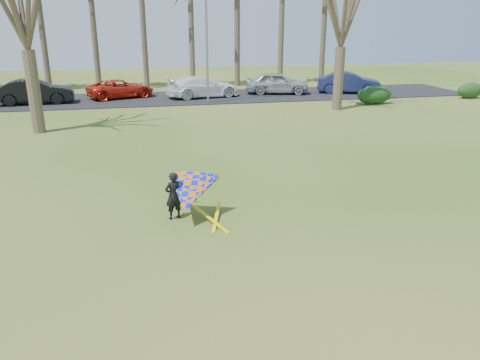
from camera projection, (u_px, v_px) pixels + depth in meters
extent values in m
plane|color=#1F4D10|center=(256.00, 243.00, 12.32)|extent=(100.00, 100.00, 0.00)
cube|color=black|center=(176.00, 98.00, 35.44)|extent=(46.00, 7.00, 0.06)
cylinder|color=brown|center=(43.00, 35.00, 37.56)|extent=(0.48, 0.48, 9.00)
cylinder|color=#4D3F2E|center=(94.00, 30.00, 38.24)|extent=(0.48, 0.48, 9.70)
cylinder|color=#493C2C|center=(143.00, 26.00, 38.93)|extent=(0.48, 0.48, 10.40)
cylinder|color=#4E3C2E|center=(191.00, 34.00, 39.95)|extent=(0.48, 0.48, 9.00)
cylinder|color=brown|center=(237.00, 30.00, 40.64)|extent=(0.48, 0.48, 9.70)
cylinder|color=#453929|center=(281.00, 25.00, 41.32)|extent=(0.48, 0.48, 10.40)
cylinder|color=#4A3D2C|center=(323.00, 33.00, 42.35)|extent=(0.48, 0.48, 9.00)
cylinder|color=#453829|center=(34.00, 92.00, 23.93)|extent=(0.64, 0.64, 4.20)
cylinder|color=#4F3D2F|center=(339.00, 79.00, 30.33)|extent=(0.64, 0.64, 3.99)
cylinder|color=gray|center=(207.00, 45.00, 31.79)|extent=(0.16, 0.16, 8.00)
ellipsoid|color=#163814|center=(374.00, 95.00, 32.76)|extent=(2.55, 1.16, 1.28)
ellipsoid|color=#173914|center=(470.00, 90.00, 35.25)|extent=(2.15, 1.01, 1.19)
imported|color=black|center=(35.00, 91.00, 32.52)|extent=(5.27, 2.18, 1.69)
imported|color=red|center=(121.00, 89.00, 35.10)|extent=(5.38, 3.86, 1.36)
imported|color=white|center=(203.00, 87.00, 35.33)|extent=(5.80, 3.28, 1.59)
imported|color=#989EA5|center=(277.00, 83.00, 37.04)|extent=(5.29, 3.01, 1.70)
imported|color=navy|center=(349.00, 83.00, 37.41)|extent=(5.29, 3.45, 1.65)
imported|color=black|center=(173.00, 196.00, 13.66)|extent=(0.61, 0.52, 1.43)
cone|color=#0420D9|center=(189.00, 193.00, 13.48)|extent=(2.13, 2.39, 2.02)
cube|color=#0CBF19|center=(194.00, 195.00, 13.44)|extent=(0.62, 0.60, 0.24)
cube|color=yellow|center=(211.00, 223.00, 13.53)|extent=(0.85, 1.66, 0.28)
cube|color=yellow|center=(216.00, 220.00, 13.76)|extent=(0.56, 1.76, 0.22)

